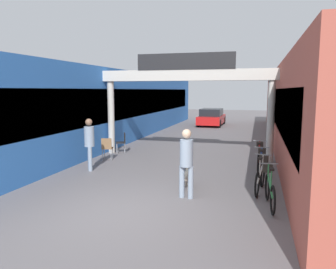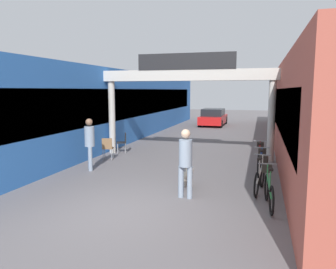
% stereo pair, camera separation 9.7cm
% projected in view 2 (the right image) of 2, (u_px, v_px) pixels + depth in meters
% --- Properties ---
extents(ground_plane, '(80.00, 80.00, 0.00)m').
position_uv_depth(ground_plane, '(122.00, 213.00, 7.46)').
color(ground_plane, slate).
extents(storefront_left, '(3.00, 26.00, 3.77)m').
position_uv_depth(storefront_left, '(118.00, 105.00, 19.07)').
color(storefront_left, blue).
rests_on(storefront_left, ground_plane).
extents(storefront_right, '(3.00, 26.00, 3.77)m').
position_uv_depth(storefront_right, '(306.00, 108.00, 16.29)').
color(storefront_right, '#B25142').
rests_on(storefront_right, ground_plane).
extents(arcade_sign_gateway, '(7.40, 0.47, 4.22)m').
position_uv_depth(arcade_sign_gateway, '(186.00, 84.00, 13.25)').
color(arcade_sign_gateway, beige).
rests_on(arcade_sign_gateway, ground_plane).
extents(pedestrian_with_dog, '(0.39, 0.37, 1.79)m').
position_uv_depth(pedestrian_with_dog, '(186.00, 159.00, 8.34)').
color(pedestrian_with_dog, '#8C9EB2').
rests_on(pedestrian_with_dog, ground_plane).
extents(pedestrian_companion, '(0.47, 0.47, 1.80)m').
position_uv_depth(pedestrian_companion, '(90.00, 141.00, 11.28)').
color(pedestrian_companion, '#8C9EB2').
rests_on(pedestrian_companion, ground_plane).
extents(dog_on_leash, '(0.32, 0.78, 0.57)m').
position_uv_depth(dog_on_leash, '(187.00, 176.00, 9.28)').
color(dog_on_leash, beige).
rests_on(dog_on_leash, ground_plane).
extents(bicycle_green_nearest, '(0.46, 1.69, 0.98)m').
position_uv_depth(bicycle_green_nearest, '(269.00, 188.00, 7.86)').
color(bicycle_green_nearest, black).
rests_on(bicycle_green_nearest, ground_plane).
extents(bicycle_silver_second, '(0.46, 1.68, 0.98)m').
position_uv_depth(bicycle_silver_second, '(260.00, 175.00, 9.01)').
color(bicycle_silver_second, black).
rests_on(bicycle_silver_second, ground_plane).
extents(bicycle_blue_third, '(0.46, 1.69, 0.98)m').
position_uv_depth(bicycle_blue_third, '(261.00, 166.00, 10.17)').
color(bicycle_blue_third, black).
rests_on(bicycle_blue_third, ground_plane).
extents(bicycle_red_farthest, '(0.46, 1.69, 0.98)m').
position_uv_depth(bicycle_red_farthest, '(259.00, 157.00, 11.48)').
color(bicycle_red_farthest, black).
rests_on(bicycle_red_farthest, ground_plane).
extents(bollard_post_metal, '(0.10, 0.10, 1.07)m').
position_uv_depth(bollard_post_metal, '(185.00, 163.00, 10.03)').
color(bollard_post_metal, gray).
rests_on(bollard_post_metal, ground_plane).
extents(cafe_chair_wood_nearer, '(0.49, 0.49, 0.89)m').
position_uv_depth(cafe_chair_wood_nearer, '(108.00, 147.00, 13.00)').
color(cafe_chair_wood_nearer, gray).
rests_on(cafe_chair_wood_nearer, ground_plane).
extents(cafe_chair_black_farther, '(0.54, 0.54, 0.89)m').
position_uv_depth(cafe_chair_black_farther, '(123.00, 141.00, 14.47)').
color(cafe_chair_black_farther, gray).
rests_on(cafe_chair_black_farther, ground_plane).
extents(parked_car_red, '(1.84, 4.02, 1.33)m').
position_uv_depth(parked_car_red, '(213.00, 117.00, 25.70)').
color(parked_car_red, red).
rests_on(parked_car_red, ground_plane).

